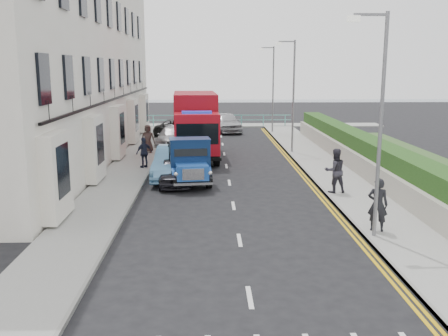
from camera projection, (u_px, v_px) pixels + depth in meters
ground at (236, 221)px, 17.78m from camera, size 120.00×120.00×0.00m
pavement_west at (129, 169)px, 26.43m from camera, size 2.40×38.00×0.12m
pavement_east at (326, 168)px, 26.74m from camera, size 2.60×38.00×0.12m
promenade at (219, 125)px, 46.17m from camera, size 30.00×2.50×0.12m
sea_plane at (215, 102)px, 76.55m from camera, size 120.00×120.00×0.00m
terrace_west at (61, 36)px, 28.80m from camera, size 6.31×30.20×14.25m
garden_east at (362, 153)px, 26.63m from camera, size 1.45×28.00×1.75m
seafront_railing at (219, 121)px, 45.28m from camera, size 13.00×0.08×1.11m
lamp_near at (377, 114)px, 15.15m from camera, size 1.23×0.18×7.00m
lamp_mid at (292, 90)px, 30.82m from camera, size 1.23×0.18×7.00m
lamp_far at (272, 84)px, 40.61m from camera, size 1.23×0.18×7.00m
bedford_lorry at (190, 164)px, 23.05m from camera, size 2.33×4.76×2.17m
red_lorry at (195, 124)px, 30.01m from camera, size 2.86×7.45×3.84m
parked_car_front at (174, 171)px, 23.22m from camera, size 1.86×3.83×1.26m
parked_car_mid at (174, 163)px, 24.40m from camera, size 1.90×4.88×1.58m
parked_car_rear at (171, 136)px, 34.74m from camera, size 2.13×4.49×1.27m
seafront_car_left at (177, 127)px, 39.52m from camera, size 3.60×5.35×1.36m
seafront_car_right at (226, 122)px, 41.85m from camera, size 2.78×5.10×1.64m
pedestrian_east_near at (378, 205)px, 16.22m from camera, size 0.75×0.62×1.77m
pedestrian_east_far at (335, 171)px, 21.19m from camera, size 1.03×0.86×1.90m
pedestrian_west_near at (144, 153)px, 26.47m from camera, size 0.99×0.90×1.62m
pedestrian_west_far at (148, 139)px, 31.14m from camera, size 0.90×0.63×1.74m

